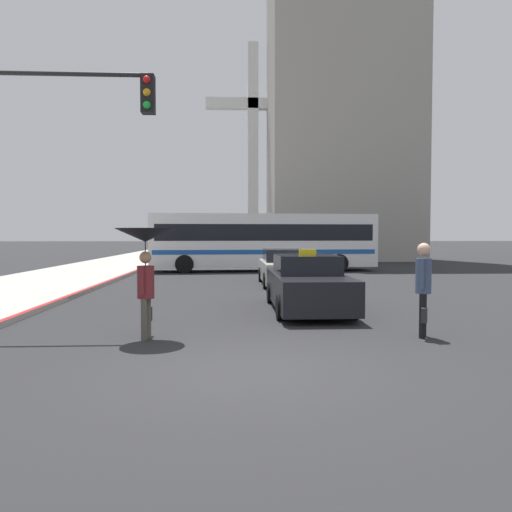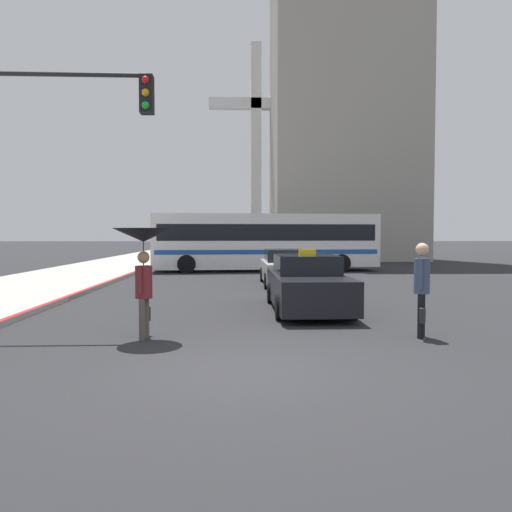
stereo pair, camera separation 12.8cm
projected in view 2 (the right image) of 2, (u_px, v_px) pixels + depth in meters
The scene contains 9 objects.
ground_plane at pixel (237, 371), 7.32m from camera, with size 300.00×300.00×0.00m, color #262628.
taxi at pixel (307, 285), 13.19m from camera, with size 1.91×4.75×1.62m.
sedan_red at pixel (286, 268), 19.92m from camera, with size 1.91×4.71×1.42m.
city_bus at pixel (265, 240), 27.45m from camera, with size 12.35×3.30×3.12m.
pedestrian_with_umbrella at pixel (143, 248), 9.50m from camera, with size 1.15×1.15×2.12m.
pedestrian_man at pixel (422, 283), 9.64m from camera, with size 0.40×0.58×1.84m.
traffic_light at pixel (38, 141), 10.45m from camera, with size 4.12×0.38×5.65m.
building_tower_near at pixel (345, 38), 39.82m from camera, with size 11.54×8.10×35.44m.
monument_cross at pixel (256, 137), 43.31m from camera, with size 8.15×0.90×18.52m.
Camera 2 is at (-0.03, -7.25, 2.00)m, focal length 35.00 mm.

